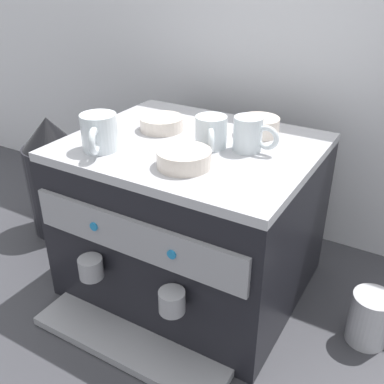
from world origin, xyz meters
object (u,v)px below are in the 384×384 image
object	(u,v)px
ceramic_bowl_0	(259,127)
espresso_machine	(191,218)
ceramic_bowl_1	(162,124)
ceramic_cup_0	(250,134)
coffee_grinder	(55,177)
ceramic_cup_1	(210,133)
ceramic_bowl_2	(184,159)
ceramic_cup_2	(99,133)
milk_pitcher	(369,318)

from	to	relation	value
ceramic_bowl_0	espresso_machine	bearing A→B (deg)	-130.69
ceramic_bowl_0	ceramic_bowl_1	distance (m)	0.24
ceramic_cup_0	coffee_grinder	distance (m)	0.69
ceramic_cup_0	ceramic_cup_1	xyz separation A→B (m)	(-0.08, -0.03, -0.00)
espresso_machine	ceramic_bowl_1	size ratio (longest dim) A/B	5.32
espresso_machine	coffee_grinder	world-z (taller)	espresso_machine
ceramic_cup_0	ceramic_bowl_2	distance (m)	0.17
espresso_machine	ceramic_cup_0	world-z (taller)	ceramic_cup_0
ceramic_cup_0	ceramic_cup_2	distance (m)	0.34
ceramic_cup_2	coffee_grinder	distance (m)	0.47
ceramic_cup_2	ceramic_bowl_0	xyz separation A→B (m)	(0.27, 0.27, -0.02)
ceramic_cup_0	ceramic_cup_1	bearing A→B (deg)	-158.73
ceramic_cup_1	espresso_machine	bearing A→B (deg)	175.96
espresso_machine	ceramic_cup_1	bearing A→B (deg)	-4.04
ceramic_cup_1	milk_pitcher	bearing A→B (deg)	3.43
espresso_machine	ceramic_bowl_2	world-z (taller)	ceramic_bowl_2
milk_pitcher	ceramic_cup_2	bearing A→B (deg)	-165.51
ceramic_bowl_1	espresso_machine	bearing A→B (deg)	-20.64
coffee_grinder	ceramic_cup_0	bearing A→B (deg)	0.92
espresso_machine	ceramic_cup_2	xyz separation A→B (m)	(-0.16, -0.14, 0.25)
ceramic_bowl_0	ceramic_cup_0	bearing A→B (deg)	-78.89
ceramic_cup_1	ceramic_bowl_2	world-z (taller)	ceramic_cup_1
ceramic_bowl_0	ceramic_cup_2	bearing A→B (deg)	-134.83
ceramic_bowl_0	ceramic_bowl_2	bearing A→B (deg)	-103.81
coffee_grinder	ceramic_cup_2	bearing A→B (deg)	-24.32
ceramic_cup_1	ceramic_bowl_0	bearing A→B (deg)	65.63
ceramic_cup_2	ceramic_bowl_1	size ratio (longest dim) A/B	1.08
ceramic_cup_0	ceramic_bowl_1	distance (m)	0.25
espresso_machine	ceramic_cup_2	bearing A→B (deg)	-138.31
espresso_machine	coffee_grinder	bearing A→B (deg)	177.93
espresso_machine	ceramic_cup_0	xyz separation A→B (m)	(0.14, 0.03, 0.25)
espresso_machine	ceramic_cup_1	size ratio (longest dim) A/B	5.60
ceramic_cup_2	ceramic_bowl_1	distance (m)	0.19
ceramic_cup_0	ceramic_bowl_0	xyz separation A→B (m)	(-0.02, 0.11, -0.02)
ceramic_cup_0	ceramic_cup_1	distance (m)	0.09
ceramic_cup_1	ceramic_bowl_2	xyz separation A→B (m)	(0.00, -0.11, -0.02)
ceramic_cup_0	ceramic_bowl_1	xyz separation A→B (m)	(-0.25, 0.01, -0.02)
espresso_machine	coffee_grinder	size ratio (longest dim) A/B	1.54
coffee_grinder	milk_pitcher	world-z (taller)	coffee_grinder
ceramic_cup_0	ceramic_cup_2	size ratio (longest dim) A/B	0.89
ceramic_cup_1	ceramic_bowl_1	xyz separation A→B (m)	(-0.16, 0.05, -0.02)
ceramic_cup_2	coffee_grinder	bearing A→B (deg)	155.68
ceramic_cup_0	ceramic_bowl_0	bearing A→B (deg)	101.11
ceramic_cup_0	milk_pitcher	size ratio (longest dim) A/B	0.82
ceramic_bowl_1	coffee_grinder	xyz separation A→B (m)	(-0.40, -0.02, -0.24)
ceramic_cup_0	ceramic_cup_1	world-z (taller)	ceramic_cup_0
ceramic_cup_2	coffee_grinder	size ratio (longest dim) A/B	0.31
ceramic_bowl_0	ceramic_bowl_2	xyz separation A→B (m)	(-0.06, -0.25, -0.00)
ceramic_bowl_0	milk_pitcher	bearing A→B (deg)	-17.88
ceramic_cup_1	milk_pitcher	world-z (taller)	ceramic_cup_1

